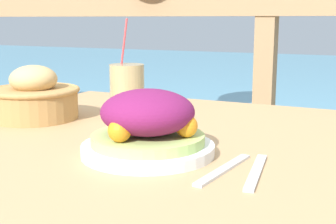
# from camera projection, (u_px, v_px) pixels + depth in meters

# --- Properties ---
(patio_table) EXTENTS (1.03, 1.00, 0.74)m
(patio_table) POSITION_uv_depth(u_px,v_px,m) (162.00, 185.00, 0.95)
(patio_table) COLOR tan
(patio_table) RESTS_ON ground_plane
(railing_fence) EXTENTS (2.80, 0.08, 1.08)m
(railing_fence) POSITION_uv_depth(u_px,v_px,m) (265.00, 67.00, 1.68)
(railing_fence) COLOR #937551
(railing_fence) RESTS_ON ground_plane
(sea_backdrop) EXTENTS (12.00, 4.00, 0.53)m
(sea_backdrop) POSITION_uv_depth(u_px,v_px,m) (332.00, 104.00, 4.01)
(sea_backdrop) COLOR #568EA8
(sea_backdrop) RESTS_ON ground_plane
(salad_plate) EXTENTS (0.24, 0.24, 0.12)m
(salad_plate) POSITION_uv_depth(u_px,v_px,m) (148.00, 127.00, 0.84)
(salad_plate) COLOR silver
(salad_plate) RESTS_ON patio_table
(drink_glass) EXTENTS (0.09, 0.09, 0.24)m
(drink_glass) POSITION_uv_depth(u_px,v_px,m) (127.00, 90.00, 1.17)
(drink_glass) COLOR tan
(drink_glass) RESTS_ON patio_table
(bread_basket) EXTENTS (0.22, 0.22, 0.13)m
(bread_basket) POSITION_uv_depth(u_px,v_px,m) (34.00, 97.00, 1.14)
(bread_basket) COLOR #AD7F47
(bread_basket) RESTS_ON patio_table
(fork) EXTENTS (0.04, 0.18, 0.00)m
(fork) POSITION_uv_depth(u_px,v_px,m) (224.00, 169.00, 0.76)
(fork) COLOR silver
(fork) RESTS_ON patio_table
(knife) EXTENTS (0.04, 0.18, 0.00)m
(knife) POSITION_uv_depth(u_px,v_px,m) (256.00, 172.00, 0.75)
(knife) COLOR silver
(knife) RESTS_ON patio_table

